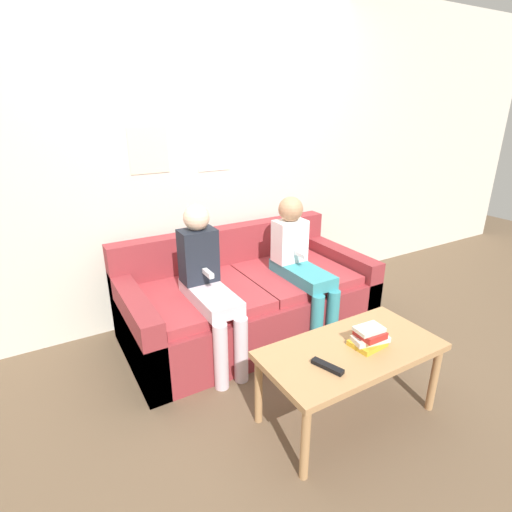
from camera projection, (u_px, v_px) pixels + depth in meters
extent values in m
plane|color=brown|center=(289.00, 368.00, 2.71)|extent=(10.00, 10.00, 0.00)
cube|color=beige|center=(212.00, 154.00, 3.15)|extent=(8.00, 0.06, 2.60)
cube|color=beige|center=(148.00, 150.00, 2.86)|extent=(0.28, 0.00, 0.33)
cube|color=white|center=(214.00, 150.00, 3.11)|extent=(0.26, 0.00, 0.33)
cube|color=maroon|center=(249.00, 310.00, 3.07)|extent=(1.86, 0.92, 0.38)
cube|color=maroon|center=(226.00, 249.00, 3.25)|extent=(1.86, 0.14, 0.37)
cube|color=maroon|center=(136.00, 331.00, 2.64)|extent=(0.14, 0.92, 0.54)
cube|color=maroon|center=(336.00, 277.00, 3.45)|extent=(0.14, 0.92, 0.54)
cube|color=#A1343A|center=(203.00, 297.00, 2.78)|extent=(0.77, 0.76, 0.07)
cube|color=#A1343A|center=(294.00, 274.00, 3.15)|extent=(0.77, 0.76, 0.07)
cube|color=#AD7F51|center=(351.00, 351.00, 2.15)|extent=(0.99, 0.50, 0.04)
cylinder|color=#AD7F51|center=(305.00, 444.00, 1.84)|extent=(0.04, 0.04, 0.41)
cylinder|color=#AD7F51|center=(434.00, 379.00, 2.27)|extent=(0.04, 0.04, 0.41)
cylinder|color=#AD7F51|center=(259.00, 391.00, 2.18)|extent=(0.04, 0.04, 0.41)
cylinder|color=#AD7F51|center=(378.00, 343.00, 2.61)|extent=(0.04, 0.04, 0.41)
cylinder|color=silver|center=(221.00, 357.00, 2.44)|extent=(0.09, 0.09, 0.45)
cylinder|color=silver|center=(241.00, 350.00, 2.51)|extent=(0.09, 0.09, 0.45)
cube|color=silver|center=(210.00, 296.00, 2.61)|extent=(0.23, 0.56, 0.09)
cube|color=#1E232D|center=(198.00, 256.00, 2.66)|extent=(0.24, 0.16, 0.36)
sphere|color=beige|center=(196.00, 218.00, 2.57)|extent=(0.17, 0.17, 0.17)
cube|color=white|center=(208.00, 273.00, 2.57)|extent=(0.03, 0.12, 0.03)
cylinder|color=teal|center=(317.00, 325.00, 2.79)|extent=(0.09, 0.09, 0.45)
cylinder|color=teal|center=(332.00, 320.00, 2.86)|extent=(0.09, 0.09, 0.45)
cube|color=teal|center=(302.00, 273.00, 2.96)|extent=(0.23, 0.56, 0.09)
cube|color=white|center=(290.00, 241.00, 3.02)|extent=(0.24, 0.16, 0.32)
sphere|color=tan|center=(291.00, 209.00, 2.93)|extent=(0.18, 0.18, 0.18)
cube|color=white|center=(301.00, 255.00, 2.93)|extent=(0.03, 0.12, 0.03)
cube|color=black|center=(327.00, 366.00, 1.97)|extent=(0.09, 0.17, 0.02)
cube|color=gold|center=(367.00, 343.00, 2.16)|extent=(0.19, 0.16, 0.03)
cube|color=silver|center=(370.00, 339.00, 2.14)|extent=(0.21, 0.13, 0.03)
cube|color=red|center=(370.00, 334.00, 2.13)|extent=(0.13, 0.13, 0.04)
cube|color=silver|center=(369.00, 329.00, 2.12)|extent=(0.16, 0.11, 0.02)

